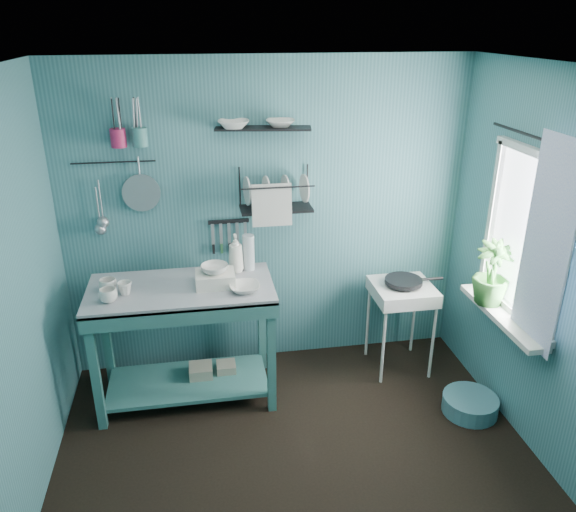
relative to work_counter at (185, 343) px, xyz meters
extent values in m
plane|color=black|center=(0.71, -1.02, -0.47)|extent=(3.20, 3.20, 0.00)
plane|color=silver|center=(0.71, -1.02, 2.03)|extent=(3.20, 3.20, 0.00)
plane|color=#386C72|center=(0.71, 0.48, 0.78)|extent=(3.20, 0.00, 3.20)
plane|color=#386C72|center=(2.31, -1.02, 0.78)|extent=(0.00, 3.00, 3.00)
cube|color=#346D6A|center=(0.00, 0.00, 0.00)|extent=(1.42, 0.88, 0.94)
imported|color=silver|center=(-0.48, -0.16, 0.52)|extent=(0.12, 0.12, 0.10)
imported|color=silver|center=(-0.38, -0.06, 0.52)|extent=(0.14, 0.14, 0.09)
imported|color=silver|center=(-0.50, 0.00, 0.52)|extent=(0.17, 0.17, 0.10)
cube|color=silver|center=(0.25, -0.02, 0.52)|extent=(0.28, 0.22, 0.10)
imported|color=silver|center=(0.25, -0.02, 0.60)|extent=(0.20, 0.19, 0.06)
imported|color=silver|center=(0.42, 0.20, 0.62)|extent=(0.11, 0.12, 0.30)
cylinder|color=#B0BFC4|center=(0.52, 0.22, 0.61)|extent=(0.09, 0.09, 0.28)
imported|color=silver|center=(0.45, -0.15, 0.50)|extent=(0.22, 0.22, 0.05)
cube|color=silver|center=(1.74, 0.11, -0.09)|extent=(0.55, 0.55, 0.76)
cylinder|color=black|center=(1.74, 0.11, 0.32)|extent=(0.30, 0.30, 0.03)
cube|color=black|center=(0.39, 0.45, 0.79)|extent=(0.32, 0.03, 0.03)
cube|color=black|center=(0.75, 0.35, 1.06)|extent=(0.55, 0.24, 0.32)
cube|color=black|center=(0.67, 0.38, 1.52)|extent=(0.72, 0.29, 0.02)
imported|color=silver|center=(0.45, 0.38, 1.61)|extent=(0.24, 0.24, 0.06)
imported|color=silver|center=(0.80, 0.38, 1.57)|extent=(0.24, 0.24, 0.05)
cylinder|color=#B52152|center=(-0.36, 0.40, 1.48)|extent=(0.11, 0.11, 0.13)
cylinder|color=#3B7C79|center=(-0.22, 0.40, 1.48)|extent=(0.11, 0.11, 0.13)
cylinder|color=#A4A6AC|center=(-0.25, 0.43, 1.06)|extent=(0.28, 0.03, 0.28)
cylinder|color=#A4A6AC|center=(-0.55, 0.44, 1.02)|extent=(0.01, 0.01, 0.30)
cylinder|color=#A4A6AC|center=(-0.57, 0.44, 0.97)|extent=(0.01, 0.01, 0.30)
cylinder|color=black|center=(-0.42, 0.45, 1.29)|extent=(0.60, 0.01, 0.01)
plane|color=white|center=(2.29, -0.57, 0.93)|extent=(0.00, 1.10, 1.10)
cube|color=silver|center=(2.21, -0.57, 0.34)|extent=(0.16, 0.95, 0.04)
plane|color=white|center=(2.23, -0.87, 0.98)|extent=(0.00, 1.35, 1.35)
cylinder|color=black|center=(2.25, -0.57, 1.58)|extent=(0.02, 1.05, 0.02)
imported|color=#326F2C|center=(2.19, -0.40, 0.59)|extent=(0.33, 0.33, 0.47)
cube|color=gray|center=(0.10, 0.05, -0.36)|extent=(0.18, 0.18, 0.22)
cube|color=gray|center=(0.30, 0.08, -0.37)|extent=(0.15, 0.15, 0.20)
cylinder|color=teal|center=(2.07, -0.57, -0.41)|extent=(0.41, 0.41, 0.13)
camera|label=1|loc=(0.15, -3.72, 2.25)|focal=35.00mm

